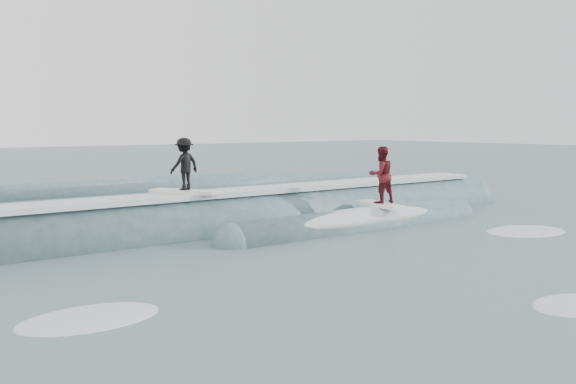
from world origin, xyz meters
TOP-DOWN VIEW (x-y plane):
  - ground at (0.00, 0.00)m, footprint 160.00×160.00m
  - breaking_wave at (0.31, 6.08)m, footprint 21.76×3.87m
  - surfer_black at (-2.87, 6.46)m, footprint 1.50×2.00m
  - surfer_red at (2.65, 4.26)m, footprint 0.94×2.07m
  - whitewater at (1.62, -2.19)m, footprint 16.37×7.20m
  - far_swells at (-0.32, 17.65)m, footprint 35.55×8.65m

SIDE VIEW (x-z plane):
  - ground at x=0.00m, z-range 0.00..0.00m
  - whitewater at x=1.62m, z-range -0.05..0.05m
  - far_swells at x=-0.32m, z-range -0.40..0.40m
  - breaking_wave at x=0.31m, z-range -1.05..1.14m
  - surfer_red at x=2.65m, z-range 0.55..2.37m
  - surfer_black at x=-2.87m, z-range 1.11..2.66m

